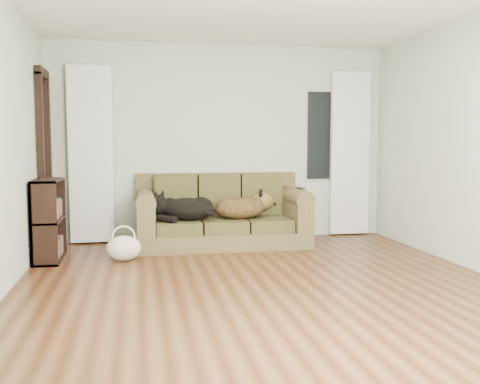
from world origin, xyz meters
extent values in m
plane|color=#3C200F|center=(0.00, 0.00, 0.00)|extent=(5.00, 5.00, 0.00)
cube|color=#AEBAA3|center=(0.00, 2.50, 1.30)|extent=(4.50, 0.04, 2.60)
cube|color=white|center=(-1.70, 2.42, 1.15)|extent=(0.55, 0.08, 2.25)
cube|color=white|center=(1.80, 2.42, 1.15)|extent=(0.55, 0.08, 2.25)
cube|color=black|center=(1.45, 2.47, 1.40)|extent=(0.50, 0.03, 1.20)
cube|color=black|center=(-2.20, 2.05, 1.05)|extent=(0.07, 0.60, 2.10)
cube|color=brown|center=(-0.08, 1.97, 0.45)|extent=(2.12, 0.92, 0.87)
ellipsoid|color=black|center=(-0.57, 1.90, 0.48)|extent=(0.79, 0.66, 0.29)
ellipsoid|color=black|center=(0.18, 1.94, 0.49)|extent=(0.68, 0.49, 0.29)
cube|color=black|center=(0.90, 1.80, 0.73)|extent=(0.07, 0.17, 0.02)
ellipsoid|color=silver|center=(-1.28, 1.32, 0.16)|extent=(0.46, 0.41, 0.28)
cube|color=black|center=(-2.09, 1.50, 0.50)|extent=(0.36, 0.75, 0.90)
camera|label=1|loc=(-1.11, -4.64, 1.31)|focal=40.00mm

